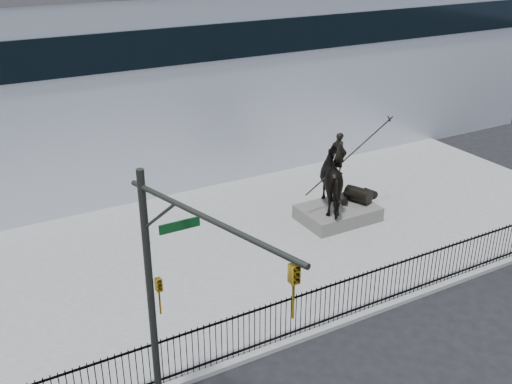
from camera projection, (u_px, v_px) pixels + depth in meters
ground at (376, 339)px, 18.54m from camera, size 120.00×120.00×0.00m
plaza at (263, 242)px, 24.07m from camera, size 30.00×12.00×0.15m
building at (145, 70)px, 32.61m from camera, size 44.00×14.00×9.00m
picket_fence at (353, 295)px, 19.16m from camera, size 22.10×0.10×1.50m
statue_plinth at (338, 213)px, 25.63m from camera, size 3.23×2.22×0.61m
equestrian_statue at (341, 179)px, 25.02m from camera, size 4.14×2.55×3.51m
traffic_signal_left at (173, 302)px, 13.37m from camera, size 1.52×4.84×7.00m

